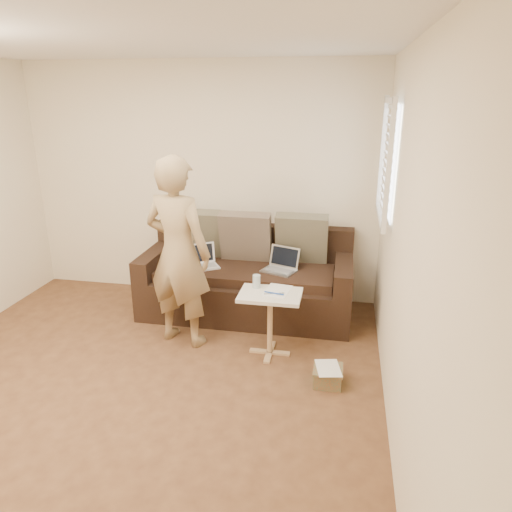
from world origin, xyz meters
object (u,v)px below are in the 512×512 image
person (178,253)px  side_table (270,324)px  laptop_white (203,268)px  laptop_silver (279,272)px  drinking_glass (257,281)px  sofa (247,275)px  striped_box (328,376)px

person → side_table: bearing=-171.7°
person → side_table: person is taller
laptop_white → laptop_silver: bearing=-30.7°
drinking_glass → sofa: bearing=108.6°
laptop_silver → person: person is taller
person → drinking_glass: bearing=-164.7°
laptop_white → drinking_glass: size_ratio=2.69×
laptop_white → striped_box: 1.81m
laptop_silver → person: bearing=-121.3°
striped_box → person: bearing=161.1°
laptop_silver → person: size_ratio=0.19×
drinking_glass → laptop_white: bearing=138.8°
sofa → laptop_white: (-0.45, -0.11, 0.10)m
person → drinking_glass: person is taller
sofa → laptop_silver: 0.37m
striped_box → side_table: bearing=144.4°
laptop_white → striped_box: size_ratio=1.35×
laptop_silver → person: 1.12m
striped_box → laptop_silver: bearing=116.9°
person → laptop_silver: bearing=-127.8°
sofa → drinking_glass: 0.79m
laptop_silver → striped_box: bearing=-42.2°
person → striped_box: bearing=175.5°
sofa → striped_box: (0.93, -1.21, -0.35)m
laptop_white → side_table: (0.83, -0.71, -0.22)m
laptop_white → striped_box: bearing=-71.6°
sofa → striped_box: 1.56m
person → striped_box: (1.41, -0.48, -0.81)m
sofa → striped_box: size_ratio=9.19×
laptop_white → drinking_glass: drinking_glass is taller
laptop_silver → laptop_white: size_ratio=1.03×
laptop_silver → side_table: size_ratio=0.55×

